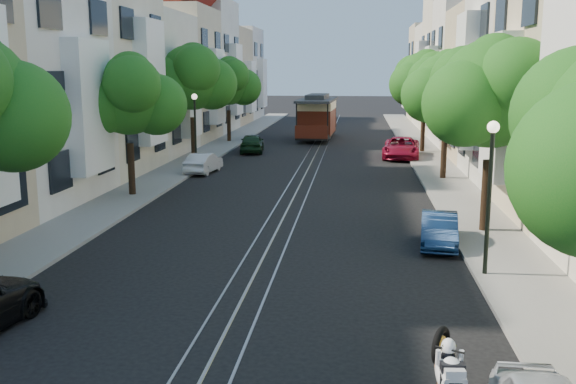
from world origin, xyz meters
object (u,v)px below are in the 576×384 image
(lamp_west, at_px, (195,120))
(tree_w_c, at_px, (193,79))
(tree_w_b, at_px, (129,98))
(cable_car, at_px, (317,115))
(parked_car_w_far, at_px, (252,143))
(tree_w_d, at_px, (229,83))
(sportbike_rider, at_px, (449,376))
(parked_car_e_mid, at_px, (439,230))
(tree_e_c, at_px, (448,90))
(lamp_east, at_px, (490,175))
(parked_car_w_mid, at_px, (204,163))
(tree_e_d, at_px, (426,81))
(parked_car_e_far, at_px, (401,148))
(tree_e_b, at_px, (493,96))

(lamp_west, bearing_deg, tree_w_c, 105.75)
(tree_w_b, bearing_deg, cable_car, 75.27)
(tree_w_b, height_order, parked_car_w_far, tree_w_b)
(tree_w_d, xyz_separation_m, sportbike_rider, (11.44, -39.47, -3.83))
(sportbike_rider, distance_m, parked_car_e_mid, 10.70)
(tree_e_c, xyz_separation_m, sportbike_rider, (-2.96, -23.47, -3.83))
(lamp_east, xyz_separation_m, sportbike_rider, (-2.00, -7.50, -2.08))
(cable_car, relative_size, parked_car_w_mid, 2.57)
(lamp_west, relative_size, parked_car_w_mid, 1.23)
(tree_e_d, xyz_separation_m, parked_car_w_far, (-11.66, -1.00, -4.21))
(tree_e_c, relative_size, lamp_east, 1.57)
(tree_w_d, relative_size, cable_car, 0.75)
(lamp_west, distance_m, parked_car_e_far, 13.57)
(lamp_east, distance_m, parked_car_w_mid, 20.79)
(lamp_west, bearing_deg, tree_w_b, -95.97)
(tree_w_c, distance_m, tree_w_d, 11.01)
(tree_w_c, relative_size, parked_car_e_mid, 2.19)
(sportbike_rider, bearing_deg, tree_w_c, 107.32)
(tree_w_b, distance_m, tree_w_d, 22.00)
(tree_w_b, bearing_deg, parked_car_w_mid, 77.46)
(sportbike_rider, relative_size, cable_car, 0.21)
(tree_w_c, bearing_deg, cable_car, 65.03)
(tree_w_d, bearing_deg, tree_e_d, -19.15)
(cable_car, xyz_separation_m, parked_car_w_mid, (-5.10, -18.34, -1.41))
(tree_w_c, height_order, cable_car, tree_w_c)
(tree_e_b, bearing_deg, parked_car_w_far, 119.04)
(tree_e_d, bearing_deg, tree_e_b, -90.00)
(tree_e_c, xyz_separation_m, parked_car_w_far, (-11.66, 10.00, -3.95))
(tree_e_b, bearing_deg, tree_e_d, 90.00)
(tree_e_c, relative_size, sportbike_rider, 3.59)
(lamp_east, xyz_separation_m, lamp_west, (-12.60, 18.00, 0.00))
(tree_w_b, distance_m, cable_car, 26.23)
(tree_e_b, bearing_deg, lamp_east, -100.93)
(parked_car_e_far, bearing_deg, cable_car, 124.26)
(parked_car_e_mid, bearing_deg, parked_car_w_mid, 134.80)
(tree_e_c, height_order, cable_car, tree_e_c)
(parked_car_e_mid, bearing_deg, lamp_west, 134.35)
(parked_car_e_far, bearing_deg, tree_w_c, -160.59)
(tree_w_b, height_order, cable_car, tree_w_b)
(parked_car_w_mid, bearing_deg, tree_w_d, -78.52)
(parked_car_e_far, bearing_deg, lamp_east, -82.89)
(tree_e_d, distance_m, parked_car_e_mid, 24.30)
(tree_e_d, height_order, sportbike_rider, tree_e_d)
(tree_w_c, distance_m, sportbike_rider, 30.98)
(parked_car_w_mid, bearing_deg, tree_e_c, -178.43)
(tree_e_c, distance_m, tree_w_c, 15.25)
(tree_e_b, relative_size, tree_w_b, 1.07)
(lamp_west, height_order, parked_car_w_mid, lamp_west)
(tree_e_c, bearing_deg, tree_e_d, 90.00)
(parked_car_e_mid, bearing_deg, tree_e_d, 91.68)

